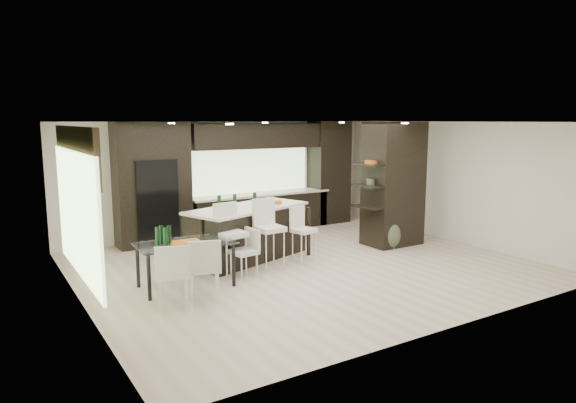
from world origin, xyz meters
TOP-DOWN VIEW (x-y plane):
  - ground at (0.00, 0.00)m, footprint 8.00×8.00m
  - back_wall at (0.00, 3.50)m, footprint 8.00×0.02m
  - left_wall at (-4.00, 0.00)m, footprint 0.02×7.00m
  - right_wall at (4.00, 0.00)m, footprint 0.02×7.00m
  - ceiling at (0.00, 0.00)m, footprint 8.00×7.00m
  - window_left at (-3.96, 0.20)m, footprint 0.04×3.20m
  - window_back at (0.60, 3.46)m, footprint 3.40×0.04m
  - stone_accent at (-3.93, 0.20)m, footprint 0.08×3.00m
  - ceiling_spots at (0.00, 0.25)m, footprint 4.00×3.00m
  - back_cabinetry at (0.50, 3.17)m, footprint 6.80×0.68m
  - refrigerator at (-1.90, 3.12)m, footprint 0.90×0.68m
  - partition_column at (2.60, 0.40)m, footprint 1.20×0.80m
  - kitchen_island at (-0.68, 1.01)m, footprint 2.74×1.82m
  - stool_left at (-1.46, 0.14)m, footprint 0.50×0.50m
  - stool_mid at (-0.68, 0.14)m, footprint 0.49×0.49m
  - stool_right at (0.09, 0.18)m, footprint 0.47×0.47m
  - bench at (0.43, 1.97)m, footprint 1.21×0.63m
  - floor_vase at (2.30, 0.11)m, footprint 0.43×0.43m
  - dining_table at (-2.37, -0.01)m, footprint 1.60×0.94m
  - chair_near at (-2.37, -0.78)m, footprint 0.63×0.63m
  - chair_far at (-2.86, -0.77)m, footprint 0.62×0.62m
  - chair_end at (-1.30, -0.01)m, footprint 0.47×0.47m

SIDE VIEW (x-z plane):
  - ground at x=0.00m, z-range 0.00..0.00m
  - bench at x=0.43m, z-range 0.00..0.44m
  - dining_table at x=-2.37m, z-range 0.00..0.75m
  - chair_end at x=-1.30m, z-range 0.00..0.78m
  - stool_right at x=0.09m, z-range 0.00..0.88m
  - chair_far at x=-2.86m, z-range 0.00..0.90m
  - chair_near at x=-2.37m, z-range 0.00..0.91m
  - stool_left at x=-1.46m, z-range 0.00..1.04m
  - kitchen_island at x=-0.68m, z-range 0.00..1.05m
  - stool_mid at x=-0.68m, z-range 0.00..1.05m
  - floor_vase at x=2.30m, z-range 0.00..1.16m
  - refrigerator at x=-1.90m, z-range 0.00..1.90m
  - back_wall at x=0.00m, z-range 0.00..2.70m
  - left_wall at x=-4.00m, z-range 0.00..2.70m
  - right_wall at x=4.00m, z-range 0.00..2.70m
  - window_left at x=-3.96m, z-range 0.40..2.30m
  - back_cabinetry at x=0.50m, z-range 0.00..2.70m
  - partition_column at x=2.60m, z-range 0.00..2.70m
  - window_back at x=0.60m, z-range 0.95..2.15m
  - stone_accent at x=-3.93m, z-range 1.85..2.65m
  - ceiling_spots at x=0.00m, z-range 2.67..2.69m
  - ceiling at x=0.00m, z-range 2.69..2.71m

